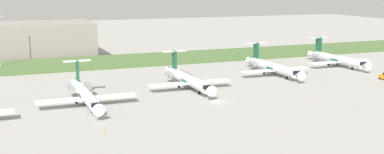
# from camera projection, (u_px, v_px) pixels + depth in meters

# --- Properties ---
(ground_plane) EXTENTS (500.00, 500.00, 0.00)m
(ground_plane) POSITION_uv_depth(u_px,v_px,m) (175.00, 79.00, 143.82)
(ground_plane) COLOR #9E9B96
(grass_berm) EXTENTS (320.00, 20.00, 1.96)m
(grass_berm) POSITION_uv_depth(u_px,v_px,m) (143.00, 60.00, 174.70)
(grass_berm) COLOR #4C6B38
(grass_berm) RESTS_ON ground
(regional_jet_second) EXTENTS (22.81, 31.00, 9.00)m
(regional_jet_second) POSITION_uv_depth(u_px,v_px,m) (85.00, 94.00, 113.03)
(regional_jet_second) COLOR silver
(regional_jet_second) RESTS_ON ground
(regional_jet_third) EXTENTS (22.81, 31.00, 9.00)m
(regional_jet_third) POSITION_uv_depth(u_px,v_px,m) (188.00, 79.00, 130.71)
(regional_jet_third) COLOR silver
(regional_jet_third) RESTS_ON ground
(regional_jet_fourth) EXTENTS (22.81, 31.00, 9.00)m
(regional_jet_fourth) POSITION_uv_depth(u_px,v_px,m) (273.00, 67.00, 150.37)
(regional_jet_fourth) COLOR silver
(regional_jet_fourth) RESTS_ON ground
(regional_jet_fifth) EXTENTS (22.81, 31.00, 9.00)m
(regional_jet_fifth) POSITION_uv_depth(u_px,v_px,m) (337.00, 59.00, 166.43)
(regional_jet_fifth) COLOR silver
(regional_jet_fifth) RESTS_ON ground
(distant_hangar) EXTENTS (47.07, 26.06, 13.50)m
(distant_hangar) POSITION_uv_depth(u_px,v_px,m) (29.00, 41.00, 182.87)
(distant_hangar) COLOR gray
(distant_hangar) RESTS_ON ground
(safety_cone_front_marker) EXTENTS (0.44, 0.44, 0.55)m
(safety_cone_front_marker) POSITION_uv_depth(u_px,v_px,m) (105.00, 130.00, 92.92)
(safety_cone_front_marker) COLOR orange
(safety_cone_front_marker) RESTS_ON ground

